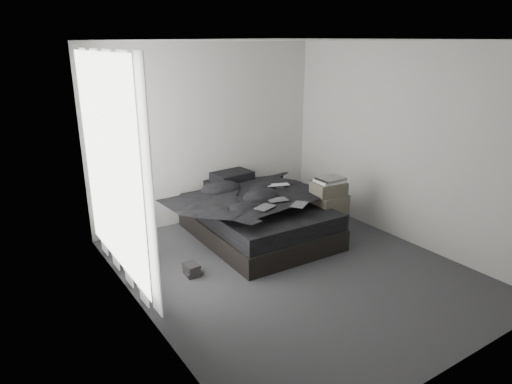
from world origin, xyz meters
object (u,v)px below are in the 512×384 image
laptop (279,181)px  side_stand (127,233)px  bed (258,228)px  box_lower (327,224)px

laptop → side_stand: (-2.10, 0.27, -0.38)m
bed → side_stand: bearing=171.2°
side_stand → laptop: bearing=-7.3°
bed → laptop: size_ratio=6.24×
side_stand → box_lower: bearing=-17.8°
laptop → side_stand: 2.15m
laptop → box_lower: bearing=-31.4°
laptop → bed: bearing=-154.5°
laptop → side_stand: bearing=-168.0°
bed → box_lower: (0.82, -0.50, 0.04)m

